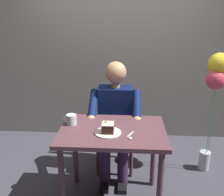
# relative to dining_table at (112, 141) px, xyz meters

# --- Properties ---
(cafe_rear_panel) EXTENTS (6.40, 0.12, 3.00)m
(cafe_rear_panel) POSITION_rel_dining_table_xyz_m (0.00, -1.47, 0.86)
(cafe_rear_panel) COLOR gray
(cafe_rear_panel) RESTS_ON ground
(dining_table) EXTENTS (0.91, 0.65, 0.75)m
(dining_table) POSITION_rel_dining_table_xyz_m (0.00, 0.00, 0.00)
(dining_table) COLOR brown
(dining_table) RESTS_ON ground
(chair) EXTENTS (0.42, 0.42, 0.91)m
(chair) POSITION_rel_dining_table_xyz_m (0.00, -0.65, -0.13)
(chair) COLOR brown
(chair) RESTS_ON ground
(seated_person) EXTENTS (0.53, 0.58, 1.23)m
(seated_person) POSITION_rel_dining_table_xyz_m (0.00, -0.48, 0.02)
(seated_person) COLOR #0B1945
(seated_person) RESTS_ON ground
(dessert_plate) EXTENTS (0.22, 0.22, 0.01)m
(dessert_plate) POSITION_rel_dining_table_xyz_m (0.03, 0.07, 0.12)
(dessert_plate) COLOR silver
(dessert_plate) RESTS_ON dining_table
(cake_slice) EXTENTS (0.10, 0.10, 0.10)m
(cake_slice) POSITION_rel_dining_table_xyz_m (0.03, 0.07, 0.16)
(cake_slice) COLOR #371B14
(cake_slice) RESTS_ON dessert_plate
(coffee_cup) EXTENTS (0.12, 0.09, 0.09)m
(coffee_cup) POSITION_rel_dining_table_xyz_m (0.37, -0.08, 0.16)
(coffee_cup) COLOR silver
(coffee_cup) RESTS_ON dining_table
(dessert_spoon) EXTENTS (0.06, 0.14, 0.01)m
(dessert_spoon) POSITION_rel_dining_table_xyz_m (-0.15, 0.13, 0.12)
(dessert_spoon) COLOR silver
(dessert_spoon) RESTS_ON dining_table
(balloon_display) EXTENTS (0.25, 0.27, 1.33)m
(balloon_display) POSITION_rel_dining_table_xyz_m (-1.03, -0.58, 0.38)
(balloon_display) COLOR #B2C1C6
(balloon_display) RESTS_ON ground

